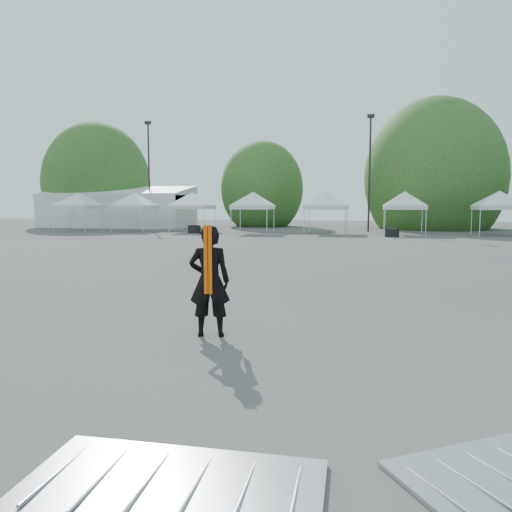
# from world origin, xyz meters

# --- Properties ---
(ground) EXTENTS (120.00, 120.00, 0.00)m
(ground) POSITION_xyz_m (0.00, 0.00, 0.00)
(ground) COLOR #474442
(ground) RESTS_ON ground
(marquee) EXTENTS (15.00, 6.25, 4.23)m
(marquee) POSITION_xyz_m (-22.00, 35.00, 1.97)
(marquee) COLOR silver
(marquee) RESTS_ON ground
(light_pole_west) EXTENTS (0.60, 0.25, 10.30)m
(light_pole_west) POSITION_xyz_m (-18.00, 34.00, 5.77)
(light_pole_west) COLOR black
(light_pole_west) RESTS_ON ground
(light_pole_east) EXTENTS (0.60, 0.25, 9.80)m
(light_pole_east) POSITION_xyz_m (3.00, 32.00, 5.52)
(light_pole_east) COLOR black
(light_pole_east) RESTS_ON ground
(tree_far_w) EXTENTS (4.80, 4.80, 7.30)m
(tree_far_w) POSITION_xyz_m (-26.00, 38.00, 4.54)
(tree_far_w) COLOR #382314
(tree_far_w) RESTS_ON ground
(tree_mid_w) EXTENTS (4.16, 4.16, 6.33)m
(tree_mid_w) POSITION_xyz_m (-8.00, 40.00, 3.93)
(tree_mid_w) COLOR #382314
(tree_mid_w) RESTS_ON ground
(tree_mid_e) EXTENTS (5.12, 5.12, 7.79)m
(tree_mid_e) POSITION_xyz_m (9.00, 39.00, 4.84)
(tree_mid_e) COLOR #382314
(tree_mid_e) RESTS_ON ground
(tent_a) EXTENTS (4.52, 4.52, 3.88)m
(tent_a) POSITION_xyz_m (-21.77, 27.66, 3.06)
(tent_a) COLOR silver
(tent_a) RESTS_ON ground
(tent_b) EXTENTS (4.42, 4.42, 3.88)m
(tent_b) POSITION_xyz_m (-16.79, 28.33, 3.06)
(tent_b) COLOR silver
(tent_b) RESTS_ON ground
(tent_c) EXTENTS (4.57, 4.57, 3.88)m
(tent_c) POSITION_xyz_m (-11.61, 28.62, 3.06)
(tent_c) COLOR silver
(tent_c) RESTS_ON ground
(tent_d) EXTENTS (4.36, 4.36, 3.88)m
(tent_d) POSITION_xyz_m (-6.10, 27.65, 3.06)
(tent_d) COLOR silver
(tent_d) RESTS_ON ground
(tent_e) EXTENTS (4.72, 4.72, 3.88)m
(tent_e) POSITION_xyz_m (-0.30, 28.64, 3.06)
(tent_e) COLOR silver
(tent_e) RESTS_ON ground
(tent_f) EXTENTS (4.46, 4.46, 3.88)m
(tent_f) POSITION_xyz_m (5.71, 28.81, 3.06)
(tent_f) COLOR silver
(tent_f) RESTS_ON ground
(tent_g) EXTENTS (4.69, 4.69, 3.88)m
(tent_g) POSITION_xyz_m (12.41, 28.56, 3.06)
(tent_g) COLOR silver
(tent_g) RESTS_ON ground
(man) EXTENTS (0.82, 0.63, 2.01)m
(man) POSITION_xyz_m (0.32, -3.19, 1.01)
(man) COLOR black
(man) RESTS_ON ground
(barrier_mid) EXTENTS (2.55, 1.34, 0.08)m
(barrier_mid) POSITION_xyz_m (1.54, -7.92, 0.04)
(barrier_mid) COLOR #A8AAB0
(barrier_mid) RESTS_ON ground
(crate_west) EXTENTS (0.97, 0.86, 0.63)m
(crate_west) POSITION_xyz_m (-10.80, 26.78, 0.32)
(crate_west) COLOR black
(crate_west) RESTS_ON ground
(crate_mid) EXTENTS (1.01, 0.91, 0.64)m
(crate_mid) POSITION_xyz_m (4.69, 25.34, 0.32)
(crate_mid) COLOR black
(crate_mid) RESTS_ON ground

